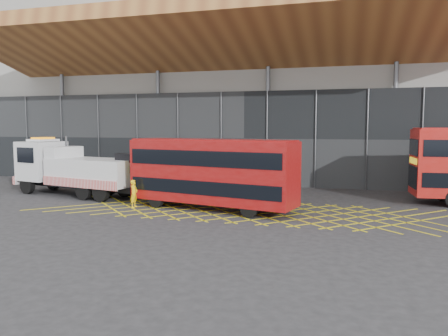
% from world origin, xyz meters
% --- Properties ---
extents(ground_plane, '(120.00, 120.00, 0.00)m').
position_xyz_m(ground_plane, '(0.00, 0.00, 0.00)').
color(ground_plane, '#262629').
extents(road_markings, '(26.36, 7.16, 0.01)m').
position_xyz_m(road_markings, '(4.80, 0.00, 0.01)').
color(road_markings, yellow).
rests_on(road_markings, ground_plane).
extents(construction_building, '(55.00, 23.97, 18.00)m').
position_xyz_m(construction_building, '(1.92, 18.40, 8.98)').
color(construction_building, gray).
rests_on(construction_building, ground_plane).
extents(recovery_truck, '(12.30, 5.21, 4.28)m').
position_xyz_m(recovery_truck, '(-8.76, 2.46, 1.98)').
color(recovery_truck, black).
rests_on(recovery_truck, ground_plane).
extents(bus_towed, '(10.76, 4.68, 4.27)m').
position_xyz_m(bus_towed, '(2.64, -0.15, 2.37)').
color(bus_towed, maroon).
rests_on(bus_towed, ground_plane).
extents(worker, '(0.41, 0.63, 1.72)m').
position_xyz_m(worker, '(-2.22, -0.68, 0.86)').
color(worker, yellow).
rests_on(worker, ground_plane).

